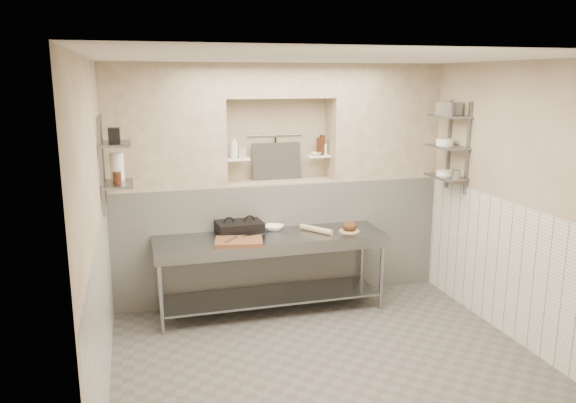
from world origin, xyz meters
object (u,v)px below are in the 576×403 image
object	(u,v)px
mixing_bowl	(274,228)
bottle_soap	(234,147)
bowl_alcove	(316,154)
jug_left	(117,167)
panini_press	(239,227)
bread_loaf	(349,226)
cutting_board	(239,242)
rolling_pin	(316,229)
prep_table	(271,258)

from	to	relation	value
mixing_bowl	bottle_soap	world-z (taller)	bottle_soap
bowl_alcove	jug_left	world-z (taller)	jug_left
panini_press	mixing_bowl	xyz separation A→B (m)	(0.41, 0.04, -0.04)
jug_left	panini_press	bearing A→B (deg)	8.62
bowl_alcove	jug_left	distance (m)	2.36
bottle_soap	panini_press	bearing A→B (deg)	-93.77
bottle_soap	bread_loaf	bearing A→B (deg)	-27.56
cutting_board	jug_left	world-z (taller)	jug_left
mixing_bowl	bread_loaf	bearing A→B (deg)	-19.93
bottle_soap	cutting_board	bearing A→B (deg)	-97.88
bottle_soap	jug_left	distance (m)	1.42
cutting_board	bowl_alcove	xyz separation A→B (m)	(1.10, 0.73, 0.81)
bottle_soap	bowl_alcove	world-z (taller)	bottle_soap
mixing_bowl	bottle_soap	bearing A→B (deg)	139.42
bottle_soap	jug_left	world-z (taller)	bottle_soap
bread_loaf	bowl_alcove	xyz separation A→B (m)	(-0.22, 0.59, 0.77)
jug_left	rolling_pin	bearing A→B (deg)	0.21
mixing_bowl	jug_left	xyz separation A→B (m)	(-1.69, -0.23, 0.82)
panini_press	bottle_soap	distance (m)	0.95
cutting_board	bread_loaf	bearing A→B (deg)	5.97
prep_table	panini_press	distance (m)	0.50
prep_table	rolling_pin	distance (m)	0.61
bowl_alcove	mixing_bowl	bearing A→B (deg)	-153.88
mixing_bowl	jug_left	bearing A→B (deg)	-172.28
prep_table	rolling_pin	size ratio (longest dim) A/B	6.04
rolling_pin	jug_left	distance (m)	2.29
panini_press	rolling_pin	distance (m)	0.88
prep_table	jug_left	distance (m)	1.95
mixing_bowl	jug_left	distance (m)	1.90
panini_press	jug_left	distance (m)	1.51
prep_table	jug_left	xyz separation A→B (m)	(-1.60, 0.01, 1.11)
panini_press	bowl_alcove	xyz separation A→B (m)	(1.02, 0.33, 0.76)
mixing_bowl	rolling_pin	distance (m)	0.50
rolling_pin	bottle_soap	bearing A→B (deg)	146.29
prep_table	panini_press	size ratio (longest dim) A/B	4.89
cutting_board	bottle_soap	xyz separation A→B (m)	(0.11, 0.77, 0.92)
prep_table	mixing_bowl	xyz separation A→B (m)	(0.09, 0.24, 0.29)
bread_loaf	jug_left	xyz separation A→B (m)	(-2.52, 0.07, 0.78)
panini_press	rolling_pin	xyz separation A→B (m)	(0.86, -0.19, -0.04)
cutting_board	bowl_alcove	bearing A→B (deg)	33.60
prep_table	panini_press	bearing A→B (deg)	147.72
prep_table	rolling_pin	world-z (taller)	rolling_pin
panini_press	bottle_soap	size ratio (longest dim) A/B	2.04
panini_press	mixing_bowl	world-z (taller)	panini_press
rolling_pin	bowl_alcove	world-z (taller)	bowl_alcove
panini_press	cutting_board	world-z (taller)	panini_press
mixing_bowl	bottle_soap	size ratio (longest dim) A/B	0.86
prep_table	bread_loaf	bearing A→B (deg)	-3.73
panini_press	rolling_pin	world-z (taller)	panini_press
panini_press	rolling_pin	bearing A→B (deg)	-16.08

